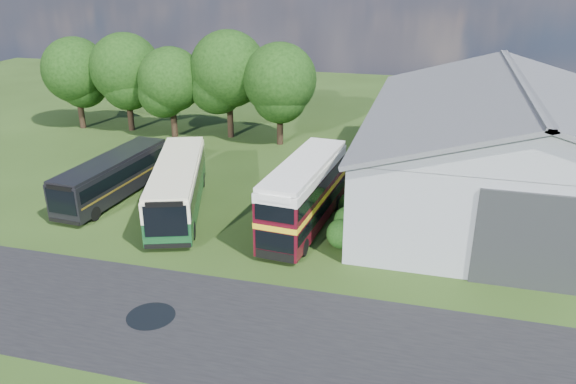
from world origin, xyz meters
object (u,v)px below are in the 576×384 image
(storage_shed, at_px, (511,138))
(bus_dark_single, at_px, (113,177))
(bus_green_single, at_px, (178,186))
(bus_maroon_double, at_px, (304,195))

(storage_shed, xyz_separation_m, bus_dark_single, (-25.53, -6.89, -2.66))
(bus_dark_single, bearing_deg, bus_green_single, -6.19)
(storage_shed, distance_m, bus_dark_single, 26.58)
(bus_maroon_double, bearing_deg, bus_dark_single, 179.46)
(storage_shed, relative_size, bus_green_single, 2.08)
(bus_green_single, xyz_separation_m, bus_dark_single, (-5.20, 0.94, -0.21))
(bus_maroon_double, bearing_deg, storage_shed, 39.26)
(storage_shed, bearing_deg, bus_green_single, -158.94)
(storage_shed, distance_m, bus_maroon_double, 14.66)
(storage_shed, xyz_separation_m, bus_green_single, (-20.33, -7.83, -2.45))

